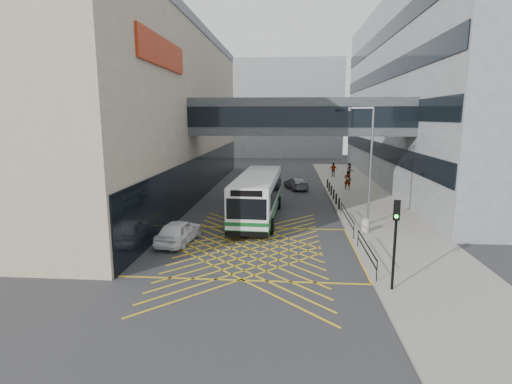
% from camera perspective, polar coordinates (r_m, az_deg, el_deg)
% --- Properties ---
extents(ground, '(120.00, 120.00, 0.00)m').
position_cam_1_polar(ground, '(23.20, -0.80, -8.15)').
color(ground, '#333335').
extents(building_whsmith, '(24.17, 42.00, 16.00)m').
position_cam_1_polar(building_whsmith, '(42.86, -23.72, 10.45)').
color(building_whsmith, tan).
rests_on(building_whsmith, ground).
extents(building_right, '(24.09, 44.00, 20.00)m').
position_cam_1_polar(building_right, '(50.89, 30.85, 12.01)').
color(building_right, gray).
rests_on(building_right, ground).
extents(building_far, '(28.00, 16.00, 18.00)m').
position_cam_1_polar(building_far, '(81.98, 1.80, 11.68)').
color(building_far, gray).
rests_on(building_far, ground).
extents(skybridge, '(20.00, 4.10, 3.00)m').
position_cam_1_polar(skybridge, '(33.88, 6.27, 10.61)').
color(skybridge, '#3C4146').
rests_on(skybridge, ground).
extents(pavement, '(6.00, 54.00, 0.16)m').
position_cam_1_polar(pavement, '(38.23, 14.95, -0.89)').
color(pavement, gray).
rests_on(pavement, ground).
extents(box_junction, '(12.00, 9.00, 0.01)m').
position_cam_1_polar(box_junction, '(23.20, -0.80, -8.14)').
color(box_junction, gold).
rests_on(box_junction, ground).
extents(bus, '(3.31, 11.87, 3.30)m').
position_cam_1_polar(bus, '(29.67, 0.30, -0.45)').
color(bus, silver).
rests_on(bus, ground).
extents(car_white, '(2.44, 4.77, 1.45)m').
position_cam_1_polar(car_white, '(24.53, -10.97, -5.53)').
color(car_white, white).
rests_on(car_white, ground).
extents(car_dark, '(2.10, 4.95, 1.53)m').
position_cam_1_polar(car_dark, '(34.68, 1.84, -0.53)').
color(car_dark, black).
rests_on(car_dark, ground).
extents(car_silver, '(2.93, 4.57, 1.32)m').
position_cam_1_polar(car_silver, '(42.35, 5.76, 1.31)').
color(car_silver, gray).
rests_on(car_silver, ground).
extents(traffic_light, '(0.32, 0.47, 3.97)m').
position_cam_1_polar(traffic_light, '(17.73, 19.30, -5.43)').
color(traffic_light, black).
rests_on(traffic_light, pavement).
extents(street_lamp, '(1.75, 0.91, 7.99)m').
position_cam_1_polar(street_lamp, '(28.13, 15.75, 4.60)').
color(street_lamp, slate).
rests_on(street_lamp, pavement).
extents(litter_bin, '(0.48, 0.48, 0.84)m').
position_cam_1_polar(litter_bin, '(26.79, 15.37, -4.67)').
color(litter_bin, '#ADA89E').
rests_on(litter_bin, pavement).
extents(kerb_railings, '(0.05, 12.54, 1.00)m').
position_cam_1_polar(kerb_railings, '(24.88, 13.90, -5.05)').
color(kerb_railings, black).
rests_on(kerb_railings, pavement).
extents(bollards, '(0.14, 10.14, 0.90)m').
position_cam_1_polar(bollards, '(37.73, 10.87, -0.05)').
color(bollards, black).
rests_on(bollards, pavement).
extents(pedestrian_a, '(0.78, 0.57, 1.91)m').
position_cam_1_polar(pedestrian_a, '(41.95, 12.94, 1.64)').
color(pedestrian_a, gray).
rests_on(pedestrian_a, pavement).
extents(pedestrian_b, '(1.05, 0.77, 1.94)m').
position_cam_1_polar(pedestrian_b, '(48.71, 13.25, 2.86)').
color(pedestrian_b, gray).
rests_on(pedestrian_b, pavement).
extents(pedestrian_c, '(1.12, 0.80, 1.72)m').
position_cam_1_polar(pedestrian_c, '(50.86, 11.01, 3.14)').
color(pedestrian_c, gray).
rests_on(pedestrian_c, pavement).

